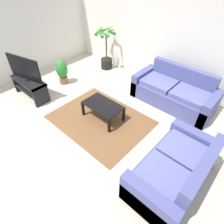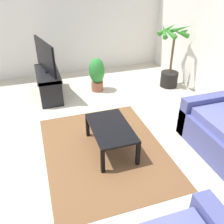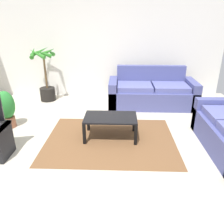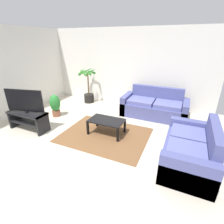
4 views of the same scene
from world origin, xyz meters
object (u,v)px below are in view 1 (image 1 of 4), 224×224
tv_stand (30,86)px  coffee_table (103,106)px  couch_main (174,93)px  potted_plant_small (62,71)px  couch_loveseat (175,171)px  tv (24,68)px  potted_palm (106,53)px

tv_stand → coffee_table: tv_stand is taller
couch_main → potted_plant_small: 3.17m
couch_loveseat → potted_plant_small: 4.05m
tv → potted_palm: potted_palm is taller
tv → potted_palm: (0.34, 2.57, -0.30)m
coffee_table → potted_palm: potted_palm is taller
potted_plant_small → couch_main: bearing=24.4°
couch_main → potted_palm: size_ratio=1.52×
tv → coffee_table: bearing=17.9°
couch_loveseat → potted_palm: 4.37m
couch_main → couch_loveseat: (1.10, -2.03, -0.00)m
couch_main → potted_palm: (-2.62, 0.26, 0.23)m
coffee_table → potted_plant_small: bearing=170.5°
couch_loveseat → potted_plant_small: couch_loveseat is taller
coffee_table → potted_palm: size_ratio=0.67×
couch_loveseat → potted_palm: bearing=148.4°
tv_stand → tv: bearing=103.1°
couch_loveseat → tv_stand: 4.07m
couch_loveseat → coffee_table: couch_loveseat is taller
potted_palm → couch_loveseat: bearing=-31.6°
potted_palm → potted_plant_small: 1.61m
couch_loveseat → couch_main: bearing=118.5°
couch_loveseat → tv_stand: couch_loveseat is taller
tv → potted_palm: size_ratio=0.77×
tv → coffee_table: tv is taller
couch_main → tv_stand: bearing=-142.0°
tv → potted_plant_small: (0.07, 1.00, -0.45)m
couch_main → couch_loveseat: 2.30m
tv → couch_loveseat: bearing=4.0°
coffee_table → potted_plant_small: potted_plant_small is taller
couch_loveseat → tv: (-4.06, -0.28, 0.54)m
tv_stand → potted_plant_small: 1.00m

